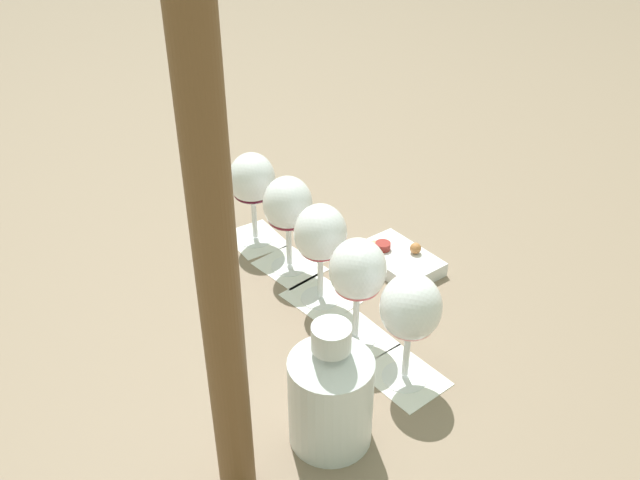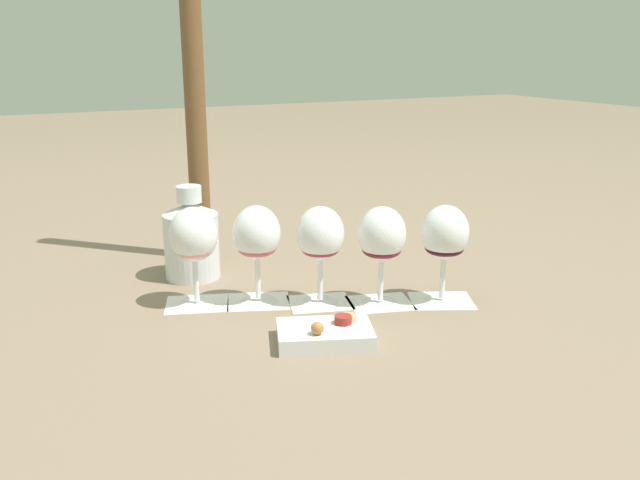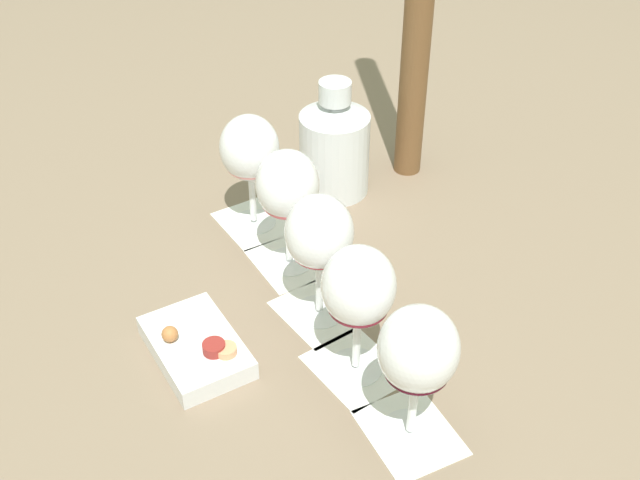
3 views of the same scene
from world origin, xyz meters
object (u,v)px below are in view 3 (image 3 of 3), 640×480
Objects in this scene: wine_glass_0 at (250,153)px; wine_glass_3 at (358,291)px; wine_glass_4 at (418,355)px; snack_dish at (196,347)px; wine_glass_2 at (319,239)px; ceramic_vase at (334,145)px; wine_glass_1 at (288,190)px.

wine_glass_0 is 0.34m from wine_glass_3.
wine_glass_0 is at bearing 155.16° from wine_glass_4.
wine_glass_2 is at bearing 65.08° from snack_dish.
wine_glass_0 is 0.95× the size of ceramic_vase.
wine_glass_4 reaches higher than snack_dish.
snack_dish is at bearing -147.79° from wine_glass_3.
ceramic_vase is (-0.17, 0.25, -0.04)m from wine_glass_2.
wine_glass_2 is at bearing 152.79° from wine_glass_3.
wine_glass_0 is 0.11m from wine_glass_1.
wine_glass_0 is at bearing 154.54° from wine_glass_2.
wine_glass_1 is at bearing 97.89° from snack_dish.
wine_glass_1 reaches higher than snack_dish.
wine_glass_3 is 0.40m from ceramic_vase.
wine_glass_2 is 0.95× the size of ceramic_vase.
ceramic_vase is 1.08× the size of snack_dish.
wine_glass_0 and wine_glass_3 have the same top height.
ceramic_vase reaches higher than wine_glass_4.
ceramic_vase is at bearing 109.41° from wine_glass_1.
wine_glass_2 is at bearing -55.91° from ceramic_vase.
wine_glass_0 is 0.23m from wine_glass_2.
wine_glass_3 is (0.10, -0.05, 0.00)m from wine_glass_2.
wine_glass_1 and wine_glass_2 have the same top height.
wine_glass_1 is 1.00× the size of wine_glass_4.
snack_dish is at bearing -62.01° from wine_glass_0.
wine_glass_2 is (0.21, -0.10, -0.00)m from wine_glass_0.
wine_glass_2 is 0.31m from ceramic_vase.
snack_dish is (-0.28, -0.06, -0.11)m from wine_glass_4.
wine_glass_0 is at bearing 159.41° from wine_glass_1.
wine_glass_4 is at bearing -42.48° from ceramic_vase.
wine_glass_4 is at bearing -24.84° from wine_glass_0.
wine_glass_1 is 0.95× the size of ceramic_vase.
wine_glass_2 and wine_glass_4 have the same top height.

